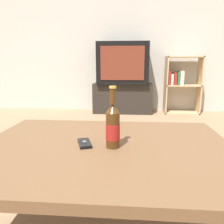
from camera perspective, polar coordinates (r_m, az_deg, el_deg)
The scene contains 7 objects.
back_wall at distance 4.02m, azimuth 3.01°, elevation 19.15°, with size 8.00×0.05×2.60m.
coffee_table at distance 1.06m, azimuth -1.82°, elevation -11.44°, with size 1.21×0.89×0.45m.
tv_stand at distance 3.78m, azimuth 2.74°, elevation 3.66°, with size 0.99×0.36×0.50m.
television at distance 3.73m, azimuth 2.83°, elevation 12.60°, with size 0.84×0.49×0.67m.
bookshelf at distance 3.89m, azimuth 17.38°, elevation 7.21°, with size 0.58×0.30×0.95m.
beer_bottle at distance 0.99m, azimuth 0.21°, elevation -3.70°, with size 0.06×0.06×0.28m.
cell_phone at distance 1.06m, azimuth -7.15°, elevation -8.04°, with size 0.09×0.13×0.02m.
Camera 1 is at (0.11, -0.97, 0.82)m, focal length 35.00 mm.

